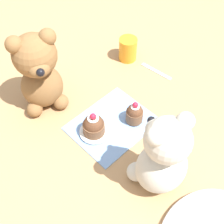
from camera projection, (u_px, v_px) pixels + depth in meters
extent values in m
plane|color=tan|center=(112.00, 125.00, 0.86)|extent=(4.00, 4.00, 0.00)
cube|color=#7A9ED1|center=(112.00, 124.00, 0.85)|extent=(0.22, 0.17, 0.01)
ellipsoid|color=beige|center=(161.00, 167.00, 0.70)|extent=(0.14, 0.13, 0.14)
sphere|color=beige|center=(168.00, 140.00, 0.61)|extent=(0.10, 0.10, 0.10)
ellipsoid|color=beige|center=(156.00, 128.00, 0.64)|extent=(0.06, 0.05, 0.04)
sphere|color=black|center=(151.00, 121.00, 0.64)|extent=(0.02, 0.02, 0.02)
sphere|color=beige|center=(185.00, 121.00, 0.59)|extent=(0.04, 0.04, 0.04)
sphere|color=beige|center=(156.00, 136.00, 0.57)|extent=(0.04, 0.04, 0.04)
sphere|color=beige|center=(163.00, 157.00, 0.76)|extent=(0.05, 0.05, 0.05)
sphere|color=beige|center=(136.00, 172.00, 0.74)|extent=(0.05, 0.05, 0.05)
ellipsoid|color=olive|center=(42.00, 86.00, 0.86)|extent=(0.15, 0.14, 0.13)
sphere|color=olive|center=(35.00, 55.00, 0.77)|extent=(0.11, 0.11, 0.11)
ellipsoid|color=olive|center=(39.00, 69.00, 0.75)|extent=(0.07, 0.07, 0.04)
sphere|color=black|center=(40.00, 72.00, 0.73)|extent=(0.02, 0.02, 0.02)
sphere|color=olive|center=(14.00, 45.00, 0.73)|extent=(0.04, 0.04, 0.04)
sphere|color=olive|center=(47.00, 37.00, 0.75)|extent=(0.04, 0.04, 0.04)
sphere|color=olive|center=(35.00, 109.00, 0.86)|extent=(0.04, 0.04, 0.04)
sphere|color=olive|center=(61.00, 102.00, 0.88)|extent=(0.04, 0.04, 0.04)
cylinder|color=brown|center=(134.00, 116.00, 0.85)|extent=(0.05, 0.05, 0.04)
sphere|color=brown|center=(135.00, 111.00, 0.83)|extent=(0.04, 0.04, 0.04)
cylinder|color=white|center=(135.00, 107.00, 0.82)|extent=(0.02, 0.02, 0.00)
sphere|color=red|center=(135.00, 105.00, 0.81)|extent=(0.02, 0.02, 0.02)
cylinder|color=white|center=(94.00, 132.00, 0.83)|extent=(0.08, 0.08, 0.01)
cylinder|color=brown|center=(94.00, 128.00, 0.82)|extent=(0.06, 0.06, 0.03)
sphere|color=brown|center=(94.00, 124.00, 0.80)|extent=(0.05, 0.05, 0.05)
cylinder|color=white|center=(93.00, 118.00, 0.78)|extent=(0.03, 0.03, 0.00)
sphere|color=red|center=(93.00, 116.00, 0.78)|extent=(0.02, 0.02, 0.02)
cylinder|color=orange|center=(128.00, 49.00, 1.00)|extent=(0.06, 0.06, 0.08)
cube|color=silver|center=(156.00, 71.00, 0.99)|extent=(0.02, 0.11, 0.01)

